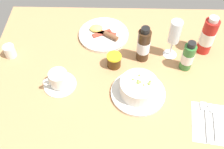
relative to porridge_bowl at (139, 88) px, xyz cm
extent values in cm
cube|color=#B27F51|center=(-7.09, 10.92, -4.97)|extent=(110.00, 84.00, 3.00)
cylinder|color=silver|center=(0.00, 0.00, -2.87)|extent=(21.02, 21.02, 1.20)
cylinder|color=silver|center=(0.00, 0.00, 0.67)|extent=(14.29, 14.29, 5.89)
cylinder|color=beige|center=(0.00, 0.00, 2.82)|extent=(12.29, 12.29, 1.60)
sphere|color=#8B9F49|center=(0.14, 3.37, 3.72)|extent=(0.85, 0.85, 0.85)
sphere|color=#8B9F49|center=(-0.42, 0.75, 3.72)|extent=(1.05, 1.05, 1.05)
sphere|color=#8B9F49|center=(3.54, -0.52, 3.72)|extent=(1.25, 1.25, 1.25)
sphere|color=#8B9F49|center=(4.03, 0.61, 3.72)|extent=(0.88, 0.88, 0.88)
sphere|color=#8B9F49|center=(1.55, -1.13, 3.72)|extent=(0.82, 0.82, 0.82)
sphere|color=#8B9F49|center=(-2.26, 1.35, 3.72)|extent=(0.87, 0.87, 0.87)
sphere|color=#8B9F49|center=(-0.43, -0.05, 3.72)|extent=(1.35, 1.35, 1.35)
sphere|color=#8B9F49|center=(0.31, 0.22, 3.72)|extent=(1.02, 1.02, 1.02)
cube|color=silver|center=(25.39, -12.19, -3.32)|extent=(15.00, 18.17, 0.30)
cube|color=silver|center=(24.19, -13.19, -2.92)|extent=(3.13, 14.03, 0.50)
cube|color=silver|center=(24.19, -5.39, -2.92)|extent=(2.68, 3.87, 0.40)
cube|color=silver|center=(26.99, -13.19, -2.92)|extent=(2.80, 13.01, 0.50)
ellipsoid|color=silver|center=(26.99, -6.19, -2.87)|extent=(2.40, 4.00, 0.60)
cylinder|color=silver|center=(-30.77, 3.62, -3.02)|extent=(12.92, 12.92, 0.90)
cylinder|color=silver|center=(-30.77, 3.62, 0.49)|extent=(7.25, 7.25, 6.12)
cylinder|color=#322411|center=(-30.77, 3.62, 3.05)|extent=(6.16, 6.16, 1.00)
torus|color=silver|center=(-34.94, 1.63, 0.80)|extent=(3.59, 2.27, 3.60)
cylinder|color=silver|center=(-54.18, 18.88, -0.73)|extent=(4.80, 4.80, 5.49)
cone|color=silver|center=(-55.54, 20.57, 1.36)|extent=(2.74, 2.83, 2.34)
cylinder|color=white|center=(14.64, 21.15, -3.27)|extent=(5.93, 5.93, 0.40)
cylinder|color=white|center=(14.64, 21.15, 0.85)|extent=(0.80, 0.80, 7.83)
cylinder|color=white|center=(14.64, 21.15, 9.76)|extent=(4.78, 4.78, 10.00)
cylinder|color=#F2E5BD|center=(14.64, 21.15, 8.26)|extent=(3.92, 3.92, 6.00)
cylinder|color=#41270D|center=(-9.55, 14.29, -0.92)|extent=(5.77, 5.77, 5.10)
cylinder|color=yellow|center=(-9.55, 14.29, 2.03)|extent=(6.06, 6.06, 0.80)
cylinder|color=#337233|center=(20.05, 14.05, 2.60)|extent=(4.88, 4.88, 12.15)
cylinder|color=silver|center=(20.05, 14.05, 2.36)|extent=(4.98, 4.98, 4.62)
cylinder|color=black|center=(20.05, 14.05, 9.72)|extent=(3.17, 3.17, 2.09)
cylinder|color=#382314|center=(2.43, 18.84, 3.93)|extent=(5.28, 5.28, 14.80)
cylinder|color=silver|center=(2.43, 18.84, 3.63)|extent=(5.39, 5.39, 5.63)
cylinder|color=black|center=(2.43, 18.84, 12.39)|extent=(3.43, 3.43, 2.12)
cylinder|color=#B21E19|center=(29.38, 24.02, 4.78)|extent=(5.93, 5.93, 16.50)
cylinder|color=white|center=(29.38, 24.02, 4.45)|extent=(6.05, 6.05, 6.27)
cylinder|color=silver|center=(29.38, 24.02, 13.89)|extent=(3.86, 3.86, 1.73)
cylinder|color=silver|center=(-14.65, 32.35, -2.77)|extent=(22.86, 22.86, 1.40)
cube|color=#AB3828|center=(-13.42, 32.08, -1.77)|extent=(9.31, 4.50, 0.60)
cube|color=#9E3828|center=(-15.45, 31.98, -1.77)|extent=(9.15, 6.08, 0.60)
cylinder|color=brown|center=(-11.22, 29.49, -0.87)|extent=(7.02, 5.78, 2.20)
ellipsoid|color=#F2D859|center=(-18.08, 34.64, -1.07)|extent=(6.00, 4.80, 2.40)
camera|label=1|loc=(-8.65, -59.71, 82.56)|focal=43.18mm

